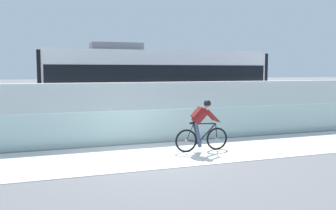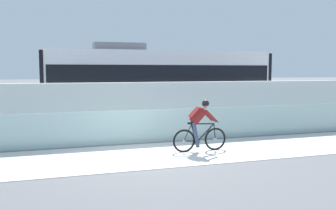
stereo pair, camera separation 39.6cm
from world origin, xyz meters
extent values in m
plane|color=slate|center=(0.00, 0.00, 0.00)|extent=(200.00, 200.00, 0.00)
cube|color=silver|center=(0.00, 0.00, 0.01)|extent=(32.00, 3.20, 0.01)
cube|color=silver|center=(0.00, 1.85, 0.58)|extent=(32.00, 0.05, 1.16)
cube|color=white|center=(0.00, 3.65, 1.03)|extent=(32.00, 0.36, 2.06)
cube|color=#595654|center=(0.00, 6.13, 0.00)|extent=(32.00, 0.08, 0.01)
cube|color=#595654|center=(0.00, 7.57, 0.00)|extent=(32.00, 0.08, 0.01)
cube|color=silver|center=(2.46, 6.85, 1.90)|extent=(11.00, 2.50, 3.10)
cube|color=black|center=(2.46, 6.85, 2.25)|extent=(10.56, 2.54, 1.04)
cube|color=#19599E|center=(2.46, 6.85, 0.53)|extent=(10.78, 2.53, 0.28)
cube|color=slate|center=(0.48, 6.85, 3.63)|extent=(2.40, 1.10, 0.36)
cube|color=#232326|center=(-1.06, 6.85, 0.36)|extent=(1.40, 1.88, 0.20)
cylinder|color=black|center=(-1.06, 6.13, 0.30)|extent=(0.60, 0.10, 0.60)
cylinder|color=black|center=(-1.06, 7.57, 0.30)|extent=(0.60, 0.10, 0.60)
cube|color=#232326|center=(5.98, 6.85, 0.36)|extent=(1.40, 1.88, 0.20)
cylinder|color=black|center=(5.98, 6.13, 0.30)|extent=(0.60, 0.10, 0.60)
cylinder|color=black|center=(5.98, 7.57, 0.30)|extent=(0.60, 0.10, 0.60)
cube|color=black|center=(-2.99, 6.85, 1.90)|extent=(0.16, 2.54, 2.94)
cube|color=black|center=(7.91, 6.85, 1.90)|extent=(0.16, 2.54, 2.94)
torus|color=black|center=(2.31, 0.00, 0.36)|extent=(0.72, 0.06, 0.72)
cylinder|color=#99999E|center=(2.31, 0.00, 0.36)|extent=(0.07, 0.10, 0.07)
torus|color=black|center=(1.26, 0.00, 0.36)|extent=(0.72, 0.06, 0.72)
cylinder|color=#99999E|center=(1.26, 0.00, 0.36)|extent=(0.07, 0.10, 0.07)
cylinder|color=black|center=(1.98, 0.00, 0.57)|extent=(0.60, 0.04, 0.58)
cylinder|color=black|center=(1.60, 0.00, 0.59)|extent=(0.22, 0.04, 0.59)
cylinder|color=black|center=(1.89, 0.00, 0.86)|extent=(0.76, 0.04, 0.07)
cylinder|color=black|center=(1.48, 0.00, 0.33)|extent=(0.43, 0.03, 0.09)
cylinder|color=black|center=(1.39, 0.00, 0.62)|extent=(0.27, 0.02, 0.53)
cylinder|color=black|center=(2.29, 0.00, 0.60)|extent=(0.08, 0.03, 0.49)
cube|color=black|center=(1.51, 0.00, 0.90)|extent=(0.24, 0.10, 0.05)
cylinder|color=black|center=(2.26, 0.00, 0.95)|extent=(0.03, 0.58, 0.03)
cylinder|color=#262628|center=(1.69, 0.00, 0.30)|extent=(0.18, 0.02, 0.18)
cube|color=maroon|center=(1.73, 0.00, 1.11)|extent=(0.50, 0.28, 0.51)
cube|color=maroon|center=(1.63, 0.00, 1.21)|extent=(0.38, 0.30, 0.38)
sphere|color=tan|center=(1.97, 0.00, 1.46)|extent=(0.20, 0.20, 0.20)
sphere|color=black|center=(1.97, 0.00, 1.49)|extent=(0.23, 0.23, 0.23)
cylinder|color=maroon|center=(2.09, -0.16, 1.12)|extent=(0.41, 0.08, 0.41)
cylinder|color=maroon|center=(2.09, 0.16, 1.12)|extent=(0.41, 0.08, 0.41)
cylinder|color=#384766|center=(1.62, -0.09, 0.55)|extent=(0.25, 0.11, 0.79)
cylinder|color=#384766|center=(1.62, 0.09, 0.69)|extent=(0.25, 0.11, 0.52)
camera|label=1|loc=(-2.87, -10.16, 2.52)|focal=38.61mm
camera|label=2|loc=(-2.49, -10.29, 2.52)|focal=38.61mm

